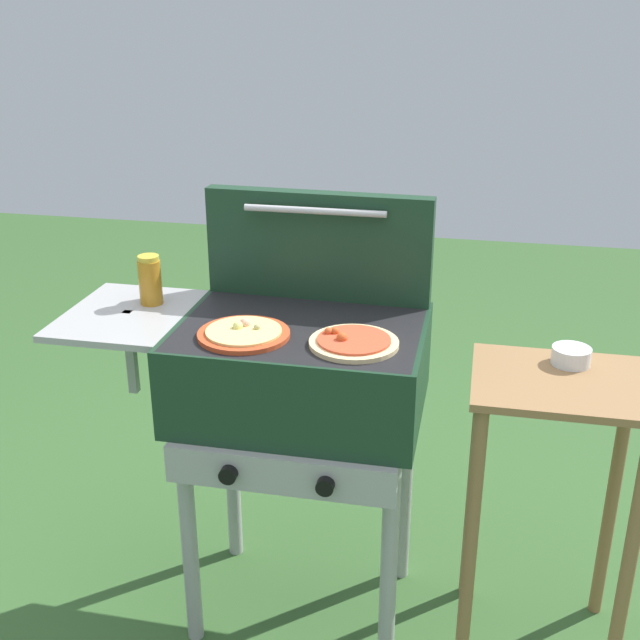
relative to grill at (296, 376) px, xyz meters
name	(u,v)px	position (x,y,z in m)	size (l,w,h in m)	color
ground_plane	(304,603)	(0.01, 0.00, -0.76)	(8.00, 8.00, 0.00)	#38602D
grill	(296,376)	(0.00, 0.00, 0.00)	(0.96, 0.53, 0.90)	#193823
grill_lid_open	(318,245)	(0.01, 0.22, 0.30)	(0.63, 0.09, 0.30)	#193823
pizza_cheese	(244,333)	(-0.11, -0.09, 0.15)	(0.23, 0.23, 0.04)	#C64723
pizza_pepperoni	(353,342)	(0.17, -0.09, 0.15)	(0.22, 0.22, 0.04)	beige
sauce_jar	(150,280)	(-0.43, 0.08, 0.21)	(0.06, 0.06, 0.14)	#B77A1E
prep_table	(552,463)	(0.67, 0.00, -0.18)	(0.44, 0.36, 0.81)	olive
topping_bowl_near	(571,356)	(0.70, 0.10, 0.08)	(0.10, 0.10, 0.04)	silver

